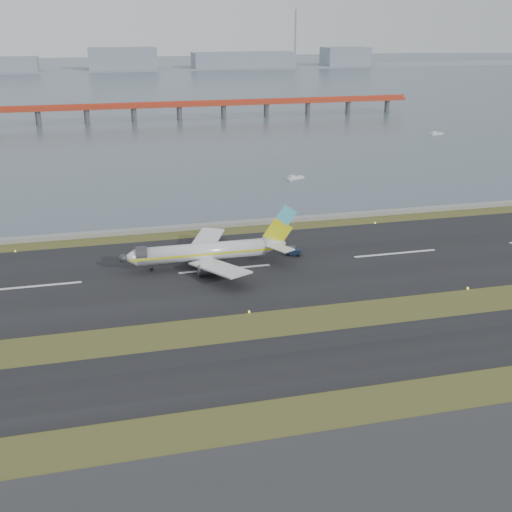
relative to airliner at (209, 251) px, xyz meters
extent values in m
plane|color=#394E1B|center=(2.91, -32.68, -3.46)|extent=(1000.00, 1000.00, 0.00)
cube|color=black|center=(2.91, -44.68, -3.41)|extent=(1000.00, 18.00, 0.10)
cube|color=black|center=(2.91, -2.68, -3.41)|extent=(1000.00, 45.00, 0.10)
cube|color=gray|center=(2.91, 27.32, -2.96)|extent=(1000.00, 2.50, 1.00)
cube|color=#4B5A6B|center=(2.91, 427.32, -3.46)|extent=(1400.00, 800.00, 1.30)
cube|color=#B2371E|center=(22.91, 217.32, 4.04)|extent=(260.00, 5.00, 1.60)
cube|color=#B2371E|center=(22.91, 217.32, 5.54)|extent=(260.00, 0.40, 1.40)
cylinder|color=#4C4C51|center=(22.91, 217.32, -0.46)|extent=(2.80, 2.80, 7.00)
cylinder|color=#4C4C51|center=(118.91, 217.32, -0.46)|extent=(2.80, 2.80, 7.00)
cube|color=gray|center=(2.91, 587.32, -3.46)|extent=(1400.00, 80.00, 1.00)
cube|color=gray|center=(12.91, 587.32, 7.54)|extent=(70.00, 35.00, 22.00)
cube|color=gray|center=(142.91, 587.32, 4.54)|extent=(110.00, 35.00, 16.00)
cube|color=gray|center=(262.91, 587.32, 6.54)|extent=(50.00, 35.00, 20.00)
cylinder|color=gray|center=(202.91, 587.32, 26.54)|extent=(1.80, 1.80, 60.00)
cylinder|color=white|center=(-1.50, 0.00, 0.04)|extent=(28.00, 3.80, 3.80)
cone|color=white|center=(-17.10, 0.00, 0.04)|extent=(3.20, 3.80, 3.80)
cone|color=white|center=(14.70, 0.00, 0.34)|extent=(5.00, 3.80, 3.80)
cube|color=yellow|center=(-1.50, -1.92, 0.04)|extent=(31.00, 0.06, 0.45)
cube|color=yellow|center=(-1.50, 1.92, 0.04)|extent=(31.00, 0.06, 0.45)
cube|color=white|center=(0.70, -8.50, -0.66)|extent=(11.31, 15.89, 1.66)
cube|color=white|center=(0.70, 8.50, -0.66)|extent=(11.31, 15.89, 1.66)
cylinder|color=#37373C|center=(-1.00, -6.00, -1.86)|extent=(4.20, 2.10, 2.10)
cylinder|color=#37373C|center=(-1.00, 6.00, -1.86)|extent=(4.20, 2.10, 2.10)
cube|color=yellow|center=(15.50, 0.00, 3.24)|extent=(6.80, 0.35, 6.85)
cube|color=#52CAE9|center=(17.40, 0.00, 6.94)|extent=(4.85, 0.37, 4.90)
cube|color=white|center=(15.00, -3.80, 0.84)|extent=(5.64, 6.80, 0.22)
cube|color=white|center=(15.00, 3.80, 0.84)|extent=(5.64, 6.80, 0.22)
cylinder|color=black|center=(-12.50, 0.00, -3.01)|extent=(0.80, 0.28, 0.80)
cylinder|color=black|center=(0.00, -2.80, -2.91)|extent=(1.00, 0.38, 1.00)
cylinder|color=black|center=(0.00, 2.80, -2.91)|extent=(1.00, 0.38, 1.00)
cube|color=#121D32|center=(19.87, 1.99, -2.54)|extent=(3.74, 3.05, 1.23)
cube|color=#37373C|center=(19.50, 2.16, -1.72)|extent=(1.94, 1.99, 0.72)
cylinder|color=black|center=(18.51, 1.72, -3.10)|extent=(0.78, 0.58, 0.72)
cylinder|color=black|center=(19.20, 3.20, -3.10)|extent=(0.78, 0.58, 0.72)
cylinder|color=black|center=(20.55, 0.78, -3.10)|extent=(0.78, 0.58, 0.72)
cylinder|color=black|center=(21.23, 2.26, -3.10)|extent=(0.78, 0.58, 0.72)
cube|color=silver|center=(42.33, 72.56, -3.09)|extent=(6.65, 4.28, 0.82)
cube|color=silver|center=(41.06, 72.04, -2.37)|extent=(2.24, 2.04, 0.82)
cube|color=silver|center=(132.43, 140.66, -3.06)|extent=(7.35, 4.11, 0.90)
cube|color=silver|center=(130.99, 140.23, -2.26)|extent=(2.38, 2.11, 0.90)
camera|label=1|loc=(-21.86, -129.12, 47.44)|focal=45.00mm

